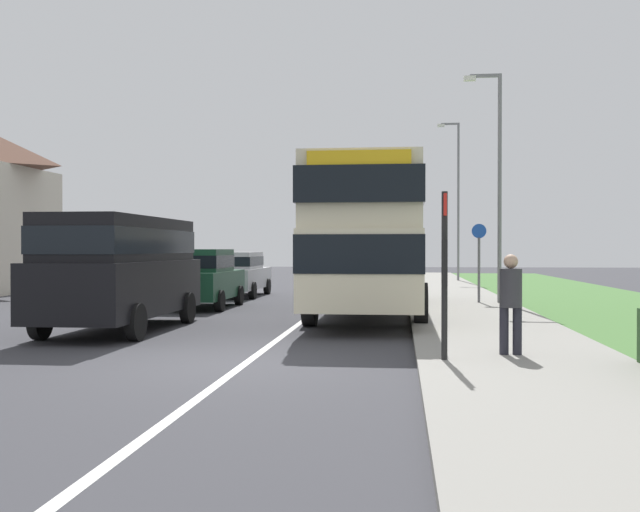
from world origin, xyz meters
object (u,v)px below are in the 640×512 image
(parked_van_black, at_px, (121,264))
(bus_stop_sign, at_px, (444,263))
(double_decker_bus, at_px, (371,234))
(parked_car_dark_green, at_px, (202,276))
(street_lamp_mid, at_px, (496,172))
(cycle_route_sign, at_px, (479,260))
(street_lamp_far, at_px, (456,192))
(parked_car_silver, at_px, (237,272))
(pedestrian_at_stop, at_px, (511,299))

(parked_van_black, bearing_deg, bus_stop_sign, -32.24)
(double_decker_bus, xyz_separation_m, parked_car_dark_green, (-5.06, 1.51, -1.19))
(bus_stop_sign, bearing_deg, parked_car_dark_green, 122.57)
(parked_car_dark_green, relative_size, street_lamp_mid, 0.56)
(bus_stop_sign, distance_m, cycle_route_sign, 11.92)
(parked_van_black, relative_size, street_lamp_mid, 0.77)
(parked_van_black, bearing_deg, parked_car_dark_green, 89.10)
(parked_car_dark_green, distance_m, street_lamp_far, 19.82)
(parked_car_silver, bearing_deg, pedestrian_at_stop, -62.62)
(parked_car_dark_green, height_order, street_lamp_mid, street_lamp_mid)
(parked_van_black, height_order, parked_car_dark_green, parked_van_black)
(pedestrian_at_stop, height_order, bus_stop_sign, bus_stop_sign)
(double_decker_bus, distance_m, parked_car_dark_green, 5.41)
(double_decker_bus, relative_size, street_lamp_mid, 1.61)
(bus_stop_sign, height_order, cycle_route_sign, bus_stop_sign)
(parked_van_black, bearing_deg, cycle_route_sign, 42.46)
(parked_car_silver, relative_size, pedestrian_at_stop, 2.73)
(parked_van_black, distance_m, bus_stop_sign, 7.79)
(parked_car_dark_green, bearing_deg, street_lamp_mid, 10.21)
(double_decker_bus, bearing_deg, street_lamp_mid, 39.89)
(parked_van_black, height_order, bus_stop_sign, bus_stop_sign)
(parked_car_dark_green, bearing_deg, bus_stop_sign, -57.43)
(cycle_route_sign, bearing_deg, bus_stop_sign, -98.43)
(street_lamp_far, bearing_deg, parked_car_silver, -126.39)
(pedestrian_at_stop, distance_m, bus_stop_sign, 1.34)
(pedestrian_at_stop, distance_m, street_lamp_mid, 11.61)
(parked_car_dark_green, bearing_deg, cycle_route_sign, 11.09)
(parked_van_black, relative_size, street_lamp_far, 0.66)
(parked_car_silver, bearing_deg, parked_car_dark_green, -88.40)
(parked_van_black, relative_size, parked_car_dark_green, 1.37)
(double_decker_bus, distance_m, parked_car_silver, 8.66)
(street_lamp_mid, bearing_deg, parked_car_silver, 157.25)
(parked_van_black, height_order, street_lamp_far, street_lamp_far)
(parked_car_silver, distance_m, street_lamp_far, 15.48)
(parked_car_dark_green, bearing_deg, street_lamp_far, 63.27)
(parked_van_black, xyz_separation_m, pedestrian_at_stop, (7.64, -3.54, -0.45))
(street_lamp_mid, height_order, street_lamp_far, street_lamp_far)
(cycle_route_sign, distance_m, street_lamp_mid, 2.70)
(double_decker_bus, relative_size, pedestrian_at_stop, 6.81)
(bus_stop_sign, relative_size, cycle_route_sign, 1.03)
(pedestrian_at_stop, bearing_deg, double_decker_bus, 107.19)
(cycle_route_sign, bearing_deg, double_decker_bus, -135.58)
(double_decker_bus, distance_m, parked_van_black, 6.88)
(double_decker_bus, relative_size, parked_van_black, 2.09)
(cycle_route_sign, bearing_deg, street_lamp_mid, -4.70)
(pedestrian_at_stop, distance_m, cycle_route_sign, 11.20)
(parked_car_dark_green, xyz_separation_m, cycle_route_sign, (8.24, 1.62, 0.48))
(bus_stop_sign, bearing_deg, street_lamp_mid, 79.17)
(parked_van_black, distance_m, parked_car_dark_green, 6.04)
(parked_car_dark_green, distance_m, parked_car_silver, 5.31)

